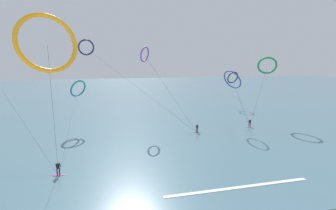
{
  "coord_description": "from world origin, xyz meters",
  "views": [
    {
      "loc": [
        -7.77,
        -10.94,
        13.38
      ],
      "look_at": [
        0.0,
        20.99,
        7.81
      ],
      "focal_mm": 26.87,
      "sensor_mm": 36.0,
      "label": 1
    }
  ],
  "objects_px": {
    "kite_amber": "(47,43)",
    "kite_charcoal": "(233,78)",
    "kite_emerald": "(267,65)",
    "surfer_magenta": "(58,170)",
    "surfer_crimson": "(197,129)",
    "kite_teal": "(78,89)",
    "kite_navy": "(86,47)",
    "surfer_coral": "(250,124)",
    "kite_violet": "(145,55)",
    "kite_cobalt": "(232,80)"
  },
  "relations": [
    {
      "from": "kite_amber",
      "to": "kite_charcoal",
      "type": "distance_m",
      "value": 62.19
    },
    {
      "from": "kite_emerald",
      "to": "surfer_magenta",
      "type": "bearing_deg",
      "value": 55.28
    },
    {
      "from": "surfer_crimson",
      "to": "kite_amber",
      "type": "distance_m",
      "value": 33.39
    },
    {
      "from": "kite_amber",
      "to": "kite_teal",
      "type": "xyz_separation_m",
      "value": [
        -1.1,
        30.0,
        -6.62
      ]
    },
    {
      "from": "surfer_magenta",
      "to": "kite_emerald",
      "type": "xyz_separation_m",
      "value": [
        41.43,
        20.07,
        11.89
      ]
    },
    {
      "from": "surfer_crimson",
      "to": "kite_navy",
      "type": "height_order",
      "value": "kite_navy"
    },
    {
      "from": "kite_emerald",
      "to": "kite_navy",
      "type": "bearing_deg",
      "value": 13.82
    },
    {
      "from": "surfer_coral",
      "to": "kite_navy",
      "type": "height_order",
      "value": "kite_navy"
    },
    {
      "from": "kite_amber",
      "to": "surfer_coral",
      "type": "bearing_deg",
      "value": 5.96
    },
    {
      "from": "kite_emerald",
      "to": "kite_teal",
      "type": "bearing_deg",
      "value": 27.0
    },
    {
      "from": "kite_charcoal",
      "to": "kite_navy",
      "type": "bearing_deg",
      "value": -0.26
    },
    {
      "from": "surfer_crimson",
      "to": "surfer_coral",
      "type": "height_order",
      "value": "same"
    },
    {
      "from": "kite_violet",
      "to": "kite_teal",
      "type": "xyz_separation_m",
      "value": [
        -13.49,
        -0.71,
        -6.72
      ]
    },
    {
      "from": "kite_cobalt",
      "to": "kite_teal",
      "type": "xyz_separation_m",
      "value": [
        -30.28,
        5.86,
        -1.66
      ]
    },
    {
      "from": "surfer_magenta",
      "to": "kite_cobalt",
      "type": "height_order",
      "value": "kite_cobalt"
    },
    {
      "from": "surfer_crimson",
      "to": "kite_teal",
      "type": "height_order",
      "value": "kite_teal"
    },
    {
      "from": "kite_teal",
      "to": "kite_amber",
      "type": "bearing_deg",
      "value": 47.15
    },
    {
      "from": "kite_charcoal",
      "to": "kite_navy",
      "type": "distance_m",
      "value": 42.18
    },
    {
      "from": "kite_violet",
      "to": "kite_charcoal",
      "type": "height_order",
      "value": "kite_violet"
    },
    {
      "from": "kite_cobalt",
      "to": "kite_charcoal",
      "type": "bearing_deg",
      "value": -49.08
    },
    {
      "from": "kite_violet",
      "to": "kite_emerald",
      "type": "xyz_separation_m",
      "value": [
        27.49,
        -2.45,
        -2.3
      ]
    },
    {
      "from": "kite_emerald",
      "to": "kite_charcoal",
      "type": "height_order",
      "value": "kite_emerald"
    },
    {
      "from": "surfer_magenta",
      "to": "kite_teal",
      "type": "distance_m",
      "value": 23.06
    },
    {
      "from": "kite_charcoal",
      "to": "kite_violet",
      "type": "bearing_deg",
      "value": 18.61
    },
    {
      "from": "surfer_coral",
      "to": "surfer_magenta",
      "type": "bearing_deg",
      "value": 72.99
    },
    {
      "from": "surfer_coral",
      "to": "kite_emerald",
      "type": "xyz_separation_m",
      "value": [
        6.78,
        5.08,
        11.89
      ]
    },
    {
      "from": "kite_cobalt",
      "to": "kite_amber",
      "type": "xyz_separation_m",
      "value": [
        -29.19,
        -24.14,
        4.97
      ]
    },
    {
      "from": "kite_cobalt",
      "to": "kite_violet",
      "type": "distance_m",
      "value": 18.73
    },
    {
      "from": "surfer_magenta",
      "to": "kite_amber",
      "type": "xyz_separation_m",
      "value": [
        1.55,
        -8.19,
        14.09
      ]
    },
    {
      "from": "surfer_coral",
      "to": "surfer_magenta",
      "type": "height_order",
      "value": "same"
    },
    {
      "from": "surfer_coral",
      "to": "kite_charcoal",
      "type": "relative_size",
      "value": 0.07
    },
    {
      "from": "surfer_coral",
      "to": "kite_emerald",
      "type": "bearing_deg",
      "value": -93.56
    },
    {
      "from": "surfer_crimson",
      "to": "kite_cobalt",
      "type": "distance_m",
      "value": 12.49
    },
    {
      "from": "surfer_crimson",
      "to": "kite_emerald",
      "type": "height_order",
      "value": "kite_emerald"
    },
    {
      "from": "surfer_coral",
      "to": "kite_cobalt",
      "type": "distance_m",
      "value": 9.98
    },
    {
      "from": "kite_violet",
      "to": "surfer_coral",
      "type": "bearing_deg",
      "value": 108.89
    },
    {
      "from": "kite_amber",
      "to": "kite_teal",
      "type": "distance_m",
      "value": 30.74
    },
    {
      "from": "kite_cobalt",
      "to": "kite_amber",
      "type": "height_order",
      "value": "kite_amber"
    },
    {
      "from": "kite_amber",
      "to": "kite_charcoal",
      "type": "xyz_separation_m",
      "value": [
        41.07,
        46.31,
        -5.99
      ]
    },
    {
      "from": "surfer_coral",
      "to": "kite_charcoal",
      "type": "distance_m",
      "value": 25.77
    },
    {
      "from": "surfer_coral",
      "to": "kite_teal",
      "type": "bearing_deg",
      "value": 38.32
    },
    {
      "from": "surfer_coral",
      "to": "kite_emerald",
      "type": "relative_size",
      "value": 0.12
    },
    {
      "from": "surfer_coral",
      "to": "kite_amber",
      "type": "height_order",
      "value": "kite_amber"
    },
    {
      "from": "kite_violet",
      "to": "kite_charcoal",
      "type": "xyz_separation_m",
      "value": [
        28.68,
        15.61,
        -6.08
      ]
    },
    {
      "from": "surfer_crimson",
      "to": "kite_cobalt",
      "type": "bearing_deg",
      "value": 159.77
    },
    {
      "from": "kite_cobalt",
      "to": "kite_charcoal",
      "type": "xyz_separation_m",
      "value": [
        11.89,
        22.17,
        -1.02
      ]
    },
    {
      "from": "kite_violet",
      "to": "kite_amber",
      "type": "xyz_separation_m",
      "value": [
        -12.4,
        -30.71,
        -0.09
      ]
    },
    {
      "from": "surfer_magenta",
      "to": "kite_amber",
      "type": "bearing_deg",
      "value": 79.67
    },
    {
      "from": "kite_navy",
      "to": "surfer_crimson",
      "type": "bearing_deg",
      "value": 123.98
    },
    {
      "from": "kite_violet",
      "to": "kite_navy",
      "type": "relative_size",
      "value": 0.73
    }
  ]
}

